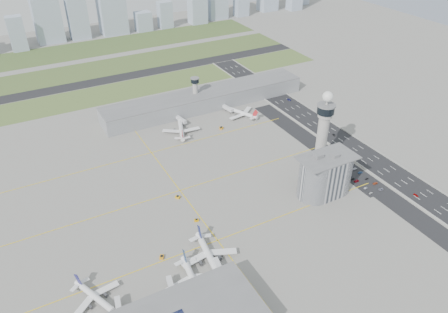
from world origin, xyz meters
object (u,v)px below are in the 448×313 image
tug_2 (196,220)px  car_hw_0 (416,195)px  control_tower (323,127)px  car_lot_11 (350,167)px  car_hw_2 (289,100)px  tug_1 (186,264)px  car_lot_3 (352,179)px  jet_bridge_far_0 (177,118)px  car_lot_2 (357,181)px  car_lot_9 (360,173)px  jet_bridge_near_2 (223,278)px  tug_3 (178,197)px  airplane_near_a (96,295)px  tug_4 (221,128)px  tug_0 (162,257)px  car_hw_4 (246,82)px  car_hw_1 (334,135)px  secondary_tower (195,90)px  airplane_near_b (194,279)px  airplane_far_a (181,126)px  jet_bridge_near_1 (174,298)px  car_lot_6 (381,189)px  jet_bridge_far_1 (223,107)px  car_lot_8 (367,179)px  airplane_far_b (241,110)px  car_lot_4 (344,172)px  airplane_near_c (210,254)px  tug_5 (221,128)px  admin_building (325,175)px  car_lot_0 (371,193)px  car_lot_5 (338,168)px  car_lot_1 (366,188)px  car_lot_10 (355,169)px

tug_2 → car_hw_0: bearing=87.3°
control_tower → car_lot_11: (20.23, -14.52, -34.48)m
car_hw_2 → tug_1: bearing=-149.4°
car_lot_3 → tug_1: bearing=102.4°
jet_bridge_far_0 → car_lot_2: 176.01m
jet_bridge_far_0 → car_lot_9: jet_bridge_far_0 is taller
control_tower → car_hw_2: 126.64m
jet_bridge_near_2 → tug_3: size_ratio=4.17×
airplane_near_a → car_hw_0: bearing=62.2°
tug_4 → car_hw_2: tug_4 is taller
tug_0 → car_hw_0: tug_0 is taller
jet_bridge_near_2 → car_hw_4: jet_bridge_near_2 is taller
tug_3 → car_hw_2: bearing=-9.0°
airplane_near_a → tug_0: airplane_near_a is taller
car_hw_1 → secondary_tower: bearing=136.5°
airplane_near_a → airplane_near_b: 53.67m
tug_2 → car_lot_11: (136.09, 0.15, -0.28)m
airplane_far_a → tug_2: airplane_far_a is taller
tug_4 → car_hw_4: (76.56, 81.63, -0.36)m
jet_bridge_near_1 → car_lot_6: (175.15, 20.34, -2.26)m
jet_bridge_far_1 → tug_0: bearing=-49.0°
car_lot_2 → car_lot_6: car_lot_2 is taller
car_lot_11 → control_tower: bearing=62.3°
airplane_near_b → car_lot_8: size_ratio=11.79×
secondary_tower → airplane_far_b: secondary_tower is taller
car_lot_8 → car_lot_6: bearing=177.0°
tug_0 → tug_4: size_ratio=1.04×
airplane_far_b → tug_1: airplane_far_b is taller
secondary_tower → car_lot_9: bearing=-69.1°
tug_4 → car_lot_4: (52.39, -108.17, -0.38)m
airplane_near_c → car_lot_11: airplane_near_c is taller
secondary_tower → tug_4: (0.51, -52.21, -17.86)m
airplane_near_c → tug_1: bearing=-98.0°
tug_5 → car_lot_6: tug_5 is taller
tug_1 → tug_2: size_ratio=1.10×
car_lot_11 → jet_bridge_near_1: bearing=115.3°
admin_building → tug_0: (-129.12, -5.35, -14.33)m
car_lot_0 → car_hw_4: (25.07, 219.75, -0.00)m
tug_3 → car_lot_5: 130.15m
control_tower → jet_bridge_near_1: size_ratio=4.61×
tug_4 → car_lot_6: size_ratio=0.76×
airplane_near_a → airplane_near_c: bearing=64.3°
secondary_tower → jet_bridge_far_0: size_ratio=2.28×
car_lot_1 → car_lot_8: bearing=-57.3°
control_tower → car_lot_5: size_ratio=19.40×
secondary_tower → car_hw_1: size_ratio=8.12×
jet_bridge_near_2 → tug_5: jet_bridge_near_2 is taller
control_tower → tug_0: bearing=-166.7°
airplane_far_a → tug_4: airplane_far_a is taller
car_lot_10 → airplane_near_b: bearing=104.0°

